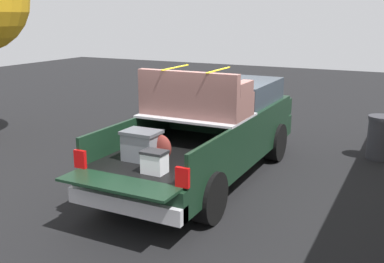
# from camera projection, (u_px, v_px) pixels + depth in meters

# --- Properties ---
(ground_plane) EXTENTS (40.00, 40.00, 0.00)m
(ground_plane) POSITION_uv_depth(u_px,v_px,m) (206.00, 178.00, 8.98)
(ground_plane) COLOR black
(pickup_truck) EXTENTS (6.05, 2.06, 2.23)m
(pickup_truck) POSITION_uv_depth(u_px,v_px,m) (213.00, 128.00, 9.05)
(pickup_truck) COLOR black
(pickup_truck) RESTS_ON ground_plane
(trash_can) EXTENTS (0.60, 0.60, 0.98)m
(trash_can) POSITION_uv_depth(u_px,v_px,m) (380.00, 137.00, 10.11)
(trash_can) COLOR #2D2D33
(trash_can) RESTS_ON ground_plane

